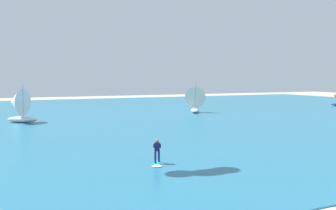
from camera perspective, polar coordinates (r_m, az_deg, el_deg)
The scene contains 5 objects.
ocean at distance 58.41m, azimuth -12.38°, elevation -1.64°, with size 160.00×90.00×0.10m, color #236B89.
shoreline_foam at distance 19.45m, azimuth 24.22°, elevation -14.03°, with size 84.56×2.07×0.01m, color white.
kitesurfer at distance 25.10m, azimuth -1.72°, elevation -7.88°, with size 1.29×2.02×1.67m.
sailboat_leading at distance 62.23m, azimuth 4.30°, elevation 0.95°, with size 3.97×4.44×4.94m.
sailboat_far_right at distance 51.80m, azimuth -22.50°, elevation 0.02°, with size 4.55×4.28×5.06m.
Camera 1 is at (-11.96, -6.87, 6.00)m, focal length 38.87 mm.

